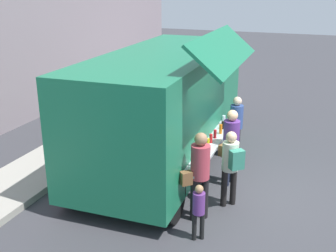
{
  "coord_description": "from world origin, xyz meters",
  "views": [
    {
      "loc": [
        -8.24,
        -1.35,
        4.37
      ],
      "look_at": [
        -0.05,
        1.81,
        1.3
      ],
      "focal_mm": 44.69,
      "sensor_mm": 36.0,
      "label": 1
    }
  ],
  "objects": [
    {
      "name": "ground_plane",
      "position": [
        0.0,
        0.0,
        0.0
      ],
      "size": [
        60.0,
        60.0,
        0.0
      ],
      "primitive_type": "plane",
      "color": "#38383D"
    },
    {
      "name": "food_truck_main",
      "position": [
        0.76,
        2.19,
        1.53
      ],
      "size": [
        6.45,
        3.25,
        3.36
      ],
      "rotation": [
        0.0,
        0.0,
        0.03
      ],
      "color": "#1A744D",
      "rests_on": "ground"
    },
    {
      "name": "trash_bin",
      "position": [
        4.82,
        4.51,
        0.5
      ],
      "size": [
        0.6,
        0.6,
        1.0
      ],
      "primitive_type": "cylinder",
      "color": "#2C6035",
      "rests_on": "ground"
    },
    {
      "name": "customer_front_ordering",
      "position": [
        0.22,
        0.43,
        1.03
      ],
      "size": [
        0.56,
        0.38,
        1.74
      ],
      "rotation": [
        0.0,
        0.0,
        1.21
      ],
      "color": "#1D2235",
      "rests_on": "ground"
    },
    {
      "name": "customer_mid_with_backpack",
      "position": [
        -0.74,
        0.2,
        0.98
      ],
      "size": [
        0.5,
        0.49,
        1.6
      ],
      "rotation": [
        0.0,
        0.0,
        0.73
      ],
      "color": "black",
      "rests_on": "ground"
    },
    {
      "name": "customer_rear_waiting",
      "position": [
        -1.44,
        0.64,
        1.05
      ],
      "size": [
        0.51,
        0.51,
        1.77
      ],
      "rotation": [
        0.0,
        0.0,
        0.77
      ],
      "color": "black",
      "rests_on": "ground"
    },
    {
      "name": "customer_extra_browsing",
      "position": [
        1.79,
        0.65,
        0.97
      ],
      "size": [
        0.33,
        0.33,
        1.62
      ],
      "rotation": [
        0.0,
        0.0,
        2.34
      ],
      "color": "black",
      "rests_on": "ground"
    },
    {
      "name": "child_near_queue",
      "position": [
        -2.1,
        0.44,
        0.64
      ],
      "size": [
        0.22,
        0.22,
        1.07
      ],
      "rotation": [
        0.0,
        0.0,
        0.55
      ],
      "color": "black",
      "rests_on": "ground"
    }
  ]
}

